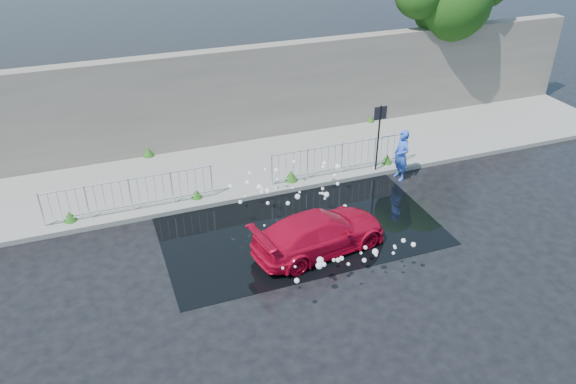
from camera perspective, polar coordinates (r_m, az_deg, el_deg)
name	(u,v)px	position (r m, az deg, el deg)	size (l,w,h in m)	color
ground	(294,248)	(15.78, 0.62, -5.70)	(90.00, 90.00, 0.00)	black
pavement	(243,167)	(19.79, -4.56, 2.52)	(30.00, 4.00, 0.15)	gray
curb	(261,194)	(18.11, -2.77, -0.24)	(30.00, 0.25, 0.16)	gray
retaining_wall	(224,97)	(20.98, -6.49, 9.57)	(30.00, 0.60, 3.50)	#625B53
puddle	(298,226)	(16.69, 0.99, -3.43)	(8.00, 5.00, 0.01)	black
sign_post	(379,128)	(18.96, 9.24, 6.45)	(0.45, 0.06, 2.50)	black
railing_left	(130,194)	(17.49, -15.75, -0.16)	(5.05, 0.05, 1.10)	silver
railing_right	(342,157)	(19.06, 5.47, 3.57)	(5.05, 0.05, 1.10)	silver
weeds	(243,169)	(19.14, -4.60, 2.31)	(12.17, 3.93, 0.37)	#1B4412
water_spray	(312,210)	(15.96, 2.50, -1.84)	(3.66, 5.72, 0.87)	white
red_car	(320,232)	(15.44, 3.26, -4.12)	(1.57, 3.87, 1.12)	#AD0622
person	(402,155)	(19.15, 11.46, 3.69)	(0.64, 0.42, 1.76)	blue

